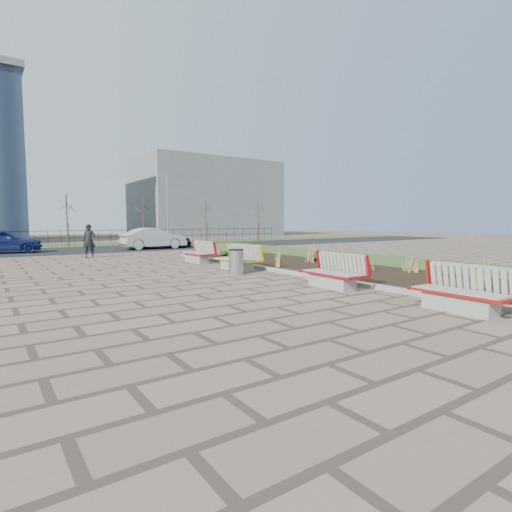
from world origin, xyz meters
TOP-DOWN VIEW (x-y plane):
  - ground at (0.00, 0.00)m, footprint 120.00×120.00m
  - planting_bed at (6.25, 5.00)m, footprint 4.50×18.00m
  - planting_curb at (3.92, 5.00)m, footprint 0.16×18.00m
  - grass_verge_near at (11.00, 5.00)m, footprint 5.00×38.00m
  - grass_verge_far at (0.00, 28.00)m, footprint 80.00×5.00m
  - road at (0.00, 22.00)m, footprint 80.00×7.00m
  - bench_a at (3.00, -2.66)m, footprint 0.93×2.11m
  - bench_b at (3.00, 1.20)m, footprint 0.95×2.12m
  - bench_c at (3.00, 6.53)m, footprint 1.16×2.20m
  - bench_d at (3.00, 10.19)m, footprint 0.98×2.13m
  - litter_bin at (2.27, 5.43)m, footprint 0.56×0.56m
  - pedestrian at (-0.70, 15.82)m, footprint 0.77×0.63m
  - car_blue at (-4.49, 21.77)m, footprint 4.49×2.07m
  - car_silver at (4.61, 20.33)m, footprint 4.58×1.71m
  - car_black at (5.34, 20.81)m, footprint 4.68×2.34m
  - tree_c at (0.00, 26.50)m, footprint 1.40×1.40m
  - tree_d at (6.00, 26.50)m, footprint 1.40×1.40m
  - tree_e at (12.00, 26.50)m, footprint 1.40×1.40m
  - tree_f at (18.00, 26.50)m, footprint 1.40×1.40m
  - lamp_east at (8.00, 26.00)m, footprint 0.24×0.60m
  - railing_fence at (0.00, 29.50)m, footprint 44.00×0.10m
  - building_grey at (20.00, 42.00)m, footprint 18.00×12.00m

SIDE VIEW (x-z plane):
  - ground at x=0.00m, z-range 0.00..0.00m
  - road at x=0.00m, z-range 0.00..0.02m
  - grass_verge_near at x=11.00m, z-range 0.00..0.04m
  - grass_verge_far at x=0.00m, z-range 0.00..0.04m
  - planting_bed at x=6.25m, z-range 0.00..0.10m
  - planting_curb at x=3.92m, z-range 0.00..0.15m
  - litter_bin at x=2.27m, z-range 0.00..0.92m
  - bench_a at x=3.00m, z-range 0.00..1.00m
  - bench_b at x=3.00m, z-range 0.00..1.00m
  - bench_c at x=3.00m, z-range 0.00..1.00m
  - bench_d at x=3.00m, z-range 0.00..1.00m
  - railing_fence at x=0.00m, z-range 0.04..1.24m
  - car_black at x=5.34m, z-range 0.02..1.33m
  - car_blue at x=-4.49m, z-range 0.02..1.51m
  - car_silver at x=4.61m, z-range 0.02..1.51m
  - pedestrian at x=-0.70m, z-range 0.00..1.83m
  - tree_c at x=0.00m, z-range 0.04..4.04m
  - tree_d at x=6.00m, z-range 0.04..4.04m
  - tree_e at x=12.00m, z-range 0.04..4.04m
  - tree_f at x=18.00m, z-range 0.04..4.04m
  - lamp_east at x=8.00m, z-range 0.04..6.04m
  - building_grey at x=20.00m, z-range 0.00..10.00m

